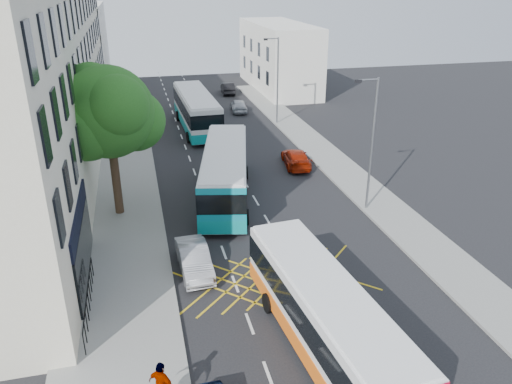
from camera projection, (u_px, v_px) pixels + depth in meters
ground at (350, 360)px, 18.86m from camera, size 120.00×120.00×0.00m
pavement_left at (120, 213)px, 30.32m from camera, size 5.00×70.00×0.15m
pavement_right at (363, 188)px, 33.82m from camera, size 3.00×70.00×0.15m
terrace_main at (30, 78)px, 34.89m from camera, size 8.30×45.00×13.50m
terrace_far at (72, 47)px, 62.75m from camera, size 8.00×20.00×10.00m
building_right at (278, 56)px, 62.39m from camera, size 6.00×18.00×8.00m
street_tree at (108, 113)px, 27.80m from camera, size 6.30×5.70×8.80m
lamp_near at (371, 139)px, 29.05m from camera, size 1.45×0.15×8.00m
lamp_far at (277, 76)px, 46.85m from camera, size 1.45×0.15×8.00m
railings at (88, 300)px, 21.17m from camera, size 0.08×5.60×1.14m
bus_near at (325, 316)px, 18.78m from camera, size 3.40×10.85×3.00m
bus_mid at (225, 173)px, 31.95m from camera, size 5.16×11.98×3.28m
bus_far at (196, 110)px, 46.43m from camera, size 3.24×12.17×3.40m
parked_car_silver at (194, 259)px, 24.28m from camera, size 1.57×4.07×1.32m
red_hatchback at (296, 158)px, 37.76m from camera, size 2.36×4.62×1.28m
distant_car_grey at (190, 102)px, 54.39m from camera, size 2.42×4.92×1.34m
distant_car_silver at (239, 106)px, 52.81m from camera, size 1.97×4.05×1.33m
distant_car_dark at (228, 88)px, 60.85m from camera, size 1.72×4.17×1.34m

